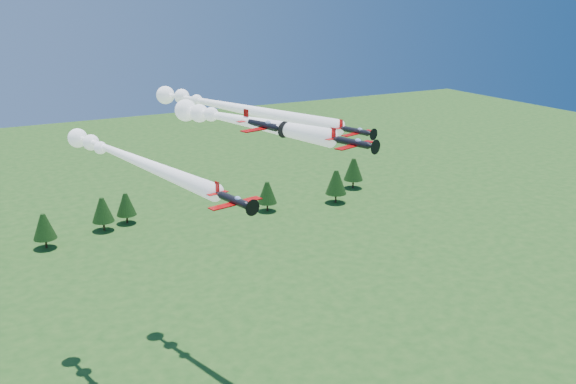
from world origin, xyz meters
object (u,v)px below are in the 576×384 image
plane_lead (235,119)px  plane_right (227,106)px  plane_slot (264,125)px  plane_left (126,156)px

plane_lead → plane_right: (6.79, 19.24, -1.37)m
plane_slot → plane_left: bearing=109.5°
plane_left → plane_right: size_ratio=1.04×
plane_left → plane_right: bearing=-2.3°
plane_right → plane_slot: size_ratio=5.78×
plane_lead → plane_right: 20.45m
plane_right → plane_slot: (-5.20, -26.05, 1.48)m
plane_slot → plane_lead: bearing=89.8°
plane_left → plane_slot: bearing=-68.5°
plane_left → plane_slot: 28.37m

